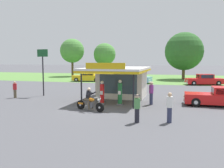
{
  "coord_description": "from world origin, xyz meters",
  "views": [
    {
      "loc": [
        5.56,
        -15.68,
        3.42
      ],
      "look_at": [
        0.16,
        3.74,
        1.4
      ],
      "focal_mm": 37.77,
      "sensor_mm": 36.0,
      "label": 1
    }
  ],
  "objects_px": {
    "gas_pump_nearside": "(102,93)",
    "gas_pump_offside": "(120,93)",
    "parked_car_back_row_left": "(204,80)",
    "featured_classic_sedan": "(220,97)",
    "bystander_leaning_by_kiosk": "(151,92)",
    "parked_car_back_row_centre": "(87,77)",
    "motorcycle_with_rider": "(90,101)",
    "bystander_admiring_sedan": "(170,107)",
    "parked_car_back_row_far_right": "(134,78)",
    "bystander_chatting_near_pumps": "(15,89)",
    "roadside_pole_sign": "(43,64)",
    "bystander_strolling_foreground": "(137,108)"
  },
  "relations": [
    {
      "from": "gas_pump_nearside",
      "to": "gas_pump_offside",
      "type": "distance_m",
      "value": 1.45
    },
    {
      "from": "gas_pump_nearside",
      "to": "parked_car_back_row_left",
      "type": "distance_m",
      "value": 19.94
    },
    {
      "from": "gas_pump_nearside",
      "to": "gas_pump_offside",
      "type": "height_order",
      "value": "gas_pump_offside"
    },
    {
      "from": "featured_classic_sedan",
      "to": "bystander_leaning_by_kiosk",
      "type": "relative_size",
      "value": 2.91
    },
    {
      "from": "parked_car_back_row_centre",
      "to": "motorcycle_with_rider",
      "type": "bearing_deg",
      "value": -68.17
    },
    {
      "from": "gas_pump_nearside",
      "to": "bystander_admiring_sedan",
      "type": "height_order",
      "value": "gas_pump_nearside"
    },
    {
      "from": "parked_car_back_row_far_right",
      "to": "bystander_admiring_sedan",
      "type": "xyz_separation_m",
      "value": [
        5.95,
        -22.34,
        0.17
      ]
    },
    {
      "from": "gas_pump_offside",
      "to": "motorcycle_with_rider",
      "type": "relative_size",
      "value": 0.87
    },
    {
      "from": "bystander_leaning_by_kiosk",
      "to": "gas_pump_offside",
      "type": "bearing_deg",
      "value": -162.66
    },
    {
      "from": "bystander_chatting_near_pumps",
      "to": "roadside_pole_sign",
      "type": "relative_size",
      "value": 0.34
    },
    {
      "from": "gas_pump_offside",
      "to": "featured_classic_sedan",
      "type": "distance_m",
      "value": 7.56
    },
    {
      "from": "gas_pump_nearside",
      "to": "parked_car_back_row_far_right",
      "type": "relative_size",
      "value": 0.33
    },
    {
      "from": "featured_classic_sedan",
      "to": "bystander_leaning_by_kiosk",
      "type": "xyz_separation_m",
      "value": [
        -5.06,
        -0.91,
        0.31
      ]
    },
    {
      "from": "parked_car_back_row_far_right",
      "to": "parked_car_back_row_centre",
      "type": "xyz_separation_m",
      "value": [
        -7.92,
        0.64,
        -0.03
      ]
    },
    {
      "from": "parked_car_back_row_centre",
      "to": "bystander_strolling_foreground",
      "type": "xyz_separation_m",
      "value": [
        12.15,
        -23.46,
        0.14
      ]
    },
    {
      "from": "gas_pump_offside",
      "to": "parked_car_back_row_centre",
      "type": "xyz_separation_m",
      "value": [
        -10.01,
        18.61,
        -0.2
      ]
    },
    {
      "from": "parked_car_back_row_left",
      "to": "bystander_leaning_by_kiosk",
      "type": "xyz_separation_m",
      "value": [
        -5.56,
        -16.9,
        0.28
      ]
    },
    {
      "from": "gas_pump_offside",
      "to": "roadside_pole_sign",
      "type": "distance_m",
      "value": 8.93
    },
    {
      "from": "bystander_admiring_sedan",
      "to": "roadside_pole_sign",
      "type": "distance_m",
      "value": 14.16
    },
    {
      "from": "gas_pump_nearside",
      "to": "bystander_strolling_foreground",
      "type": "relative_size",
      "value": 1.17
    },
    {
      "from": "gas_pump_offside",
      "to": "parked_car_back_row_centre",
      "type": "height_order",
      "value": "gas_pump_offside"
    },
    {
      "from": "bystander_strolling_foreground",
      "to": "roadside_pole_sign",
      "type": "distance_m",
      "value": 12.98
    },
    {
      "from": "gas_pump_offside",
      "to": "bystander_chatting_near_pumps",
      "type": "bearing_deg",
      "value": 175.96
    },
    {
      "from": "bystander_admiring_sedan",
      "to": "roadside_pole_sign",
      "type": "bearing_deg",
      "value": 150.13
    },
    {
      "from": "parked_car_back_row_centre",
      "to": "bystander_admiring_sedan",
      "type": "distance_m",
      "value": 26.85
    },
    {
      "from": "parked_car_back_row_left",
      "to": "parked_car_back_row_centre",
      "type": "distance_m",
      "value": 17.91
    },
    {
      "from": "gas_pump_nearside",
      "to": "bystander_chatting_near_pumps",
      "type": "distance_m",
      "value": 8.64
    },
    {
      "from": "bystander_strolling_foreground",
      "to": "bystander_leaning_by_kiosk",
      "type": "xyz_separation_m",
      "value": [
        0.18,
        5.57,
        0.13
      ]
    },
    {
      "from": "bystander_leaning_by_kiosk",
      "to": "roadside_pole_sign",
      "type": "xyz_separation_m",
      "value": [
        -10.58,
        1.86,
        2.12
      ]
    },
    {
      "from": "motorcycle_with_rider",
      "to": "bystander_strolling_foreground",
      "type": "relative_size",
      "value": 1.42
    },
    {
      "from": "gas_pump_nearside",
      "to": "motorcycle_with_rider",
      "type": "height_order",
      "value": "gas_pump_nearside"
    },
    {
      "from": "motorcycle_with_rider",
      "to": "bystander_admiring_sedan",
      "type": "xyz_separation_m",
      "value": [
        5.36,
        -1.76,
        0.23
      ]
    },
    {
      "from": "bystander_strolling_foreground",
      "to": "bystander_admiring_sedan",
      "type": "bearing_deg",
      "value": 15.2
    },
    {
      "from": "bystander_strolling_foreground",
      "to": "gas_pump_offside",
      "type": "bearing_deg",
      "value": 113.81
    },
    {
      "from": "featured_classic_sedan",
      "to": "parked_car_back_row_centre",
      "type": "xyz_separation_m",
      "value": [
        -17.39,
        16.98,
        0.04
      ]
    },
    {
      "from": "gas_pump_offside",
      "to": "bystander_admiring_sedan",
      "type": "xyz_separation_m",
      "value": [
        3.86,
        -4.38,
        -0.0
      ]
    },
    {
      "from": "parked_car_back_row_far_right",
      "to": "bystander_chatting_near_pumps",
      "type": "height_order",
      "value": "parked_car_back_row_far_right"
    },
    {
      "from": "bystander_leaning_by_kiosk",
      "to": "roadside_pole_sign",
      "type": "relative_size",
      "value": 0.4
    },
    {
      "from": "featured_classic_sedan",
      "to": "bystander_strolling_foreground",
      "type": "xyz_separation_m",
      "value": [
        -5.24,
        -6.48,
        0.18
      ]
    },
    {
      "from": "gas_pump_nearside",
      "to": "bystander_strolling_foreground",
      "type": "distance_m",
      "value": 6.03
    },
    {
      "from": "featured_classic_sedan",
      "to": "parked_car_back_row_centre",
      "type": "bearing_deg",
      "value": 135.68
    },
    {
      "from": "gas_pump_offside",
      "to": "bystander_strolling_foreground",
      "type": "bearing_deg",
      "value": -66.19
    },
    {
      "from": "bystander_chatting_near_pumps",
      "to": "roadside_pole_sign",
      "type": "xyz_separation_m",
      "value": [
        1.79,
        1.88,
        2.28
      ]
    },
    {
      "from": "parked_car_back_row_left",
      "to": "bystander_admiring_sedan",
      "type": "height_order",
      "value": "bystander_admiring_sedan"
    },
    {
      "from": "gas_pump_nearside",
      "to": "bystander_admiring_sedan",
      "type": "relative_size",
      "value": 1.09
    },
    {
      "from": "gas_pump_nearside",
      "to": "bystander_chatting_near_pumps",
      "type": "relative_size",
      "value": 1.2
    },
    {
      "from": "featured_classic_sedan",
      "to": "bystander_admiring_sedan",
      "type": "bearing_deg",
      "value": -120.36
    },
    {
      "from": "parked_car_back_row_left",
      "to": "bystander_strolling_foreground",
      "type": "relative_size",
      "value": 3.45
    },
    {
      "from": "gas_pump_offside",
      "to": "gas_pump_nearside",
      "type": "bearing_deg",
      "value": -180.0
    },
    {
      "from": "featured_classic_sedan",
      "to": "parked_car_back_row_far_right",
      "type": "bearing_deg",
      "value": 120.1
    }
  ]
}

